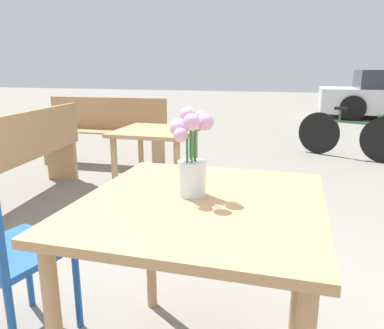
% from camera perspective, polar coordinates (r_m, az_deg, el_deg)
% --- Properties ---
extents(table_front, '(0.86, 0.92, 0.75)m').
position_cam_1_polar(table_front, '(1.36, 1.43, -9.54)').
color(table_front, tan).
rests_on(table_front, ground_plane).
extents(flower_vase, '(0.15, 0.15, 0.32)m').
position_cam_1_polar(flower_vase, '(1.33, -0.12, 0.73)').
color(flower_vase, silver).
rests_on(flower_vase, table_front).
extents(bench_near, '(0.61, 1.66, 0.85)m').
position_cam_1_polar(bench_near, '(3.67, -23.75, 1.52)').
color(bench_near, tan).
rests_on(bench_near, ground_plane).
extents(bench_middle, '(1.62, 0.46, 0.85)m').
position_cam_1_polar(bench_middle, '(4.93, -13.11, 5.35)').
color(bench_middle, tan).
rests_on(bench_middle, ground_plane).
extents(table_back, '(0.67, 0.69, 0.71)m').
position_cam_1_polar(table_back, '(3.15, -5.39, 2.84)').
color(table_back, tan).
rests_on(table_back, ground_plane).
extents(bicycle, '(1.37, 0.66, 0.70)m').
position_cam_1_polar(bicycle, '(5.60, 22.92, 4.12)').
color(bicycle, black).
rests_on(bicycle, ground_plane).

